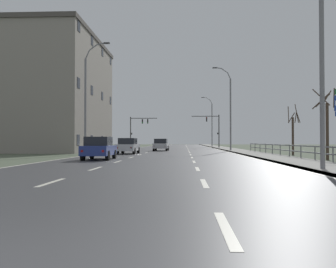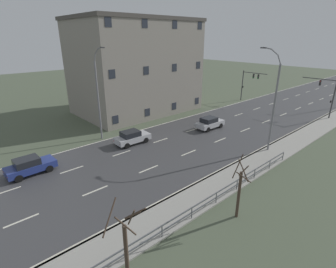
# 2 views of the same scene
# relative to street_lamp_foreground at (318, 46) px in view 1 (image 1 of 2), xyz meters

# --- Properties ---
(ground_plane) EXTENTS (160.00, 160.00, 0.12)m
(ground_plane) POSITION_rel_street_lamp_foreground_xyz_m (-7.43, 36.02, -5.42)
(ground_plane) COLOR #4C5642
(road_asphalt_strip) EXTENTS (14.00, 120.00, 0.03)m
(road_asphalt_strip) POSITION_rel_street_lamp_foreground_xyz_m (-7.43, 48.02, -5.35)
(road_asphalt_strip) COLOR #3D3D3F
(road_asphalt_strip) RESTS_ON ground
(sidewalk_right) EXTENTS (3.00, 120.00, 0.12)m
(sidewalk_right) POSITION_rel_street_lamp_foreground_xyz_m (1.00, 48.02, -5.30)
(sidewalk_right) COLOR gray
(sidewalk_right) RESTS_ON ground
(guardrail) EXTENTS (0.07, 36.77, 1.00)m
(guardrail) POSITION_rel_street_lamp_foreground_xyz_m (2.42, 9.62, -4.66)
(guardrail) COLOR #515459
(guardrail) RESTS_ON ground
(street_lamp_foreground) EXTENTS (2.68, 0.24, 10.99)m
(street_lamp_foreground) POSITION_rel_street_lamp_foreground_xyz_m (0.00, 0.00, 0.00)
(street_lamp_foreground) COLOR slate
(street_lamp_foreground) RESTS_ON ground
(street_lamp_midground) EXTENTS (2.36, 0.24, 10.66)m
(street_lamp_midground) POSITION_rel_street_lamp_foreground_xyz_m (0.03, 29.26, -0.13)
(street_lamp_midground) COLOR slate
(street_lamp_midground) RESTS_ON ground
(street_lamp_distant) EXTENTS (2.31, 0.24, 10.55)m
(street_lamp_distant) POSITION_rel_street_lamp_foreground_xyz_m (0.03, 58.52, -0.18)
(street_lamp_distant) COLOR slate
(street_lamp_distant) RESTS_ON ground
(street_lamp_left_bank) EXTENTS (2.41, 0.24, 10.66)m
(street_lamp_left_bank) POSITION_rel_street_lamp_foreground_xyz_m (-14.88, 17.56, -0.14)
(street_lamp_left_bank) COLOR slate
(street_lamp_left_bank) RESTS_ON ground
(traffic_signal_right) EXTENTS (4.89, 0.36, 5.91)m
(traffic_signal_right) POSITION_rel_street_lamp_foreground_xyz_m (-0.41, 46.95, -1.47)
(traffic_signal_right) COLOR #38383A
(traffic_signal_right) RESTS_ON ground
(traffic_signal_left) EXTENTS (4.87, 0.36, 5.63)m
(traffic_signal_left) POSITION_rel_street_lamp_foreground_xyz_m (-14.10, 47.62, -1.48)
(traffic_signal_left) COLOR #38383A
(traffic_signal_left) RESTS_ON ground
(car_near_right) EXTENTS (1.94, 4.15, 1.57)m
(car_near_right) POSITION_rel_street_lamp_foreground_xyz_m (-11.50, 8.61, -4.56)
(car_near_right) COLOR navy
(car_near_right) RESTS_ON ground
(car_far_right) EXTENTS (1.93, 4.15, 1.57)m
(car_far_right) POSITION_rel_street_lamp_foreground_xyz_m (-11.24, 19.39, -4.56)
(car_far_right) COLOR #B7B7BC
(car_far_right) RESTS_ON ground
(car_mid_centre) EXTENTS (1.93, 4.15, 1.57)m
(car_mid_centre) POSITION_rel_street_lamp_foreground_xyz_m (-8.67, 30.11, -4.56)
(car_mid_centre) COLOR #B7B7BC
(car_mid_centre) RESTS_ON ground
(brick_building) EXTENTS (12.65, 18.53, 14.26)m
(brick_building) POSITION_rel_street_lamp_foreground_xyz_m (-22.79, 28.36, 1.78)
(brick_building) COLOR gray
(brick_building) RESTS_ON ground
(bare_tree_near) EXTENTS (1.49, 1.83, 4.82)m
(bare_tree_near) POSITION_rel_street_lamp_foreground_xyz_m (3.89, 8.85, -3.00)
(bare_tree_near) COLOR #423328
(bare_tree_near) RESTS_ON ground
(bare_tree_mid) EXTENTS (1.21, 1.28, 4.61)m
(bare_tree_mid) POSITION_rel_street_lamp_foreground_xyz_m (4.28, 17.39, -3.27)
(bare_tree_mid) COLOR #423328
(bare_tree_mid) RESTS_ON ground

